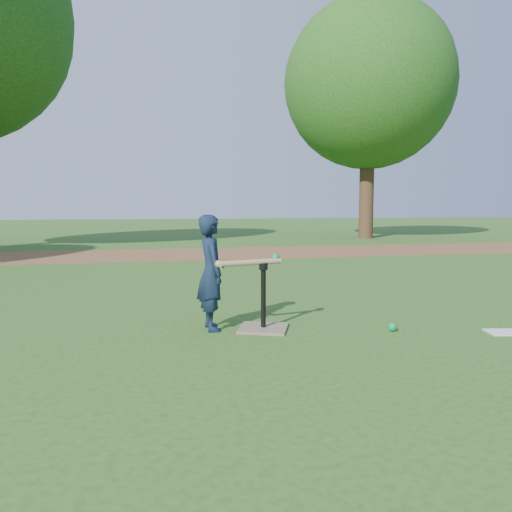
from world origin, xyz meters
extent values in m
plane|color=#285116|center=(0.00, 0.00, 0.00)|extent=(80.00, 80.00, 0.00)
cube|color=brown|center=(0.00, 7.50, 0.01)|extent=(24.00, 3.00, 0.01)
imported|color=#101E32|center=(-0.61, 0.21, 0.53)|extent=(0.29, 0.41, 1.06)
sphere|color=#0C8A40|center=(0.97, -0.24, 0.04)|extent=(0.08, 0.08, 0.08)
cube|color=silver|center=(1.93, -0.51, 0.01)|extent=(0.34, 0.29, 0.01)
cube|color=#7F6B51|center=(-0.15, 0.10, 0.01)|extent=(0.56, 0.56, 0.02)
cylinder|color=black|center=(-0.15, 0.10, 0.30)|extent=(0.05, 0.05, 0.55)
cylinder|color=black|center=(-0.15, 0.10, 0.58)|extent=(0.08, 0.08, 0.06)
cylinder|color=tan|center=(-0.27, 0.08, 0.63)|extent=(0.60, 0.19, 0.05)
sphere|color=tan|center=(-0.57, 0.04, 0.63)|extent=(0.06, 0.06, 0.06)
sphere|color=#0C8A40|center=(-0.01, 0.17, 0.65)|extent=(0.08, 0.08, 0.08)
cylinder|color=#382316|center=(6.50, 12.00, 1.71)|extent=(0.50, 0.50, 3.42)
sphere|color=#285B19|center=(6.50, 12.00, 5.30)|extent=(5.80, 5.80, 5.80)
camera|label=1|loc=(-1.22, -4.27, 1.13)|focal=35.00mm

